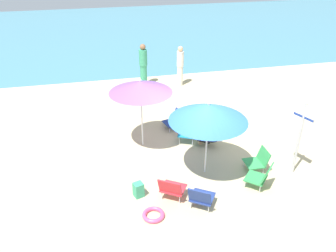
# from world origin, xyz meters

# --- Properties ---
(ground_plane) EXTENTS (40.00, 40.00, 0.00)m
(ground_plane) POSITION_xyz_m (0.00, 0.00, 0.00)
(ground_plane) COLOR #CCB789
(sea_water) EXTENTS (40.00, 16.00, 0.01)m
(sea_water) POSITION_xyz_m (0.00, 14.63, 0.00)
(sea_water) COLOR teal
(sea_water) RESTS_ON ground_plane
(umbrella_purple) EXTENTS (1.68, 1.68, 1.98)m
(umbrella_purple) POSITION_xyz_m (-1.48, 1.38, 1.76)
(umbrella_purple) COLOR silver
(umbrella_purple) RESTS_ON ground_plane
(umbrella_blue) EXTENTS (1.86, 1.86, 1.93)m
(umbrella_blue) POSITION_xyz_m (-0.16, -0.25, 1.67)
(umbrella_blue) COLOR silver
(umbrella_blue) RESTS_ON ground_plane
(beach_chair_a) EXTENTS (0.72, 0.74, 0.64)m
(beach_chair_a) POSITION_xyz_m (-0.67, -1.51, 0.32)
(beach_chair_a) COLOR navy
(beach_chair_a) RESTS_ON ground_plane
(beach_chair_b) EXTENTS (0.64, 0.62, 0.56)m
(beach_chair_b) POSITION_xyz_m (-0.37, 2.14, 0.27)
(beach_chair_b) COLOR navy
(beach_chair_b) RESTS_ON ground_plane
(beach_chair_c) EXTENTS (0.75, 0.74, 0.70)m
(beach_chair_c) POSITION_xyz_m (-0.10, 1.24, 0.37)
(beach_chair_c) COLOR teal
(beach_chair_c) RESTS_ON ground_plane
(beach_chair_d) EXTENTS (0.54, 0.50, 0.58)m
(beach_chair_d) POSITION_xyz_m (1.15, -0.45, 0.30)
(beach_chair_d) COLOR #33934C
(beach_chair_d) RESTS_ON ground_plane
(beach_chair_e) EXTENTS (0.73, 0.73, 0.66)m
(beach_chair_e) POSITION_xyz_m (0.91, -1.11, 0.33)
(beach_chair_e) COLOR #33934C
(beach_chair_e) RESTS_ON ground_plane
(beach_chair_f) EXTENTS (0.73, 0.74, 0.64)m
(beach_chair_f) POSITION_xyz_m (-1.22, -1.09, 0.33)
(beach_chair_f) COLOR red
(beach_chair_f) RESTS_ON ground_plane
(person_a) EXTENTS (0.31, 0.31, 1.63)m
(person_a) POSITION_xyz_m (-0.73, 5.80, 0.83)
(person_a) COLOR #389970
(person_a) RESTS_ON ground_plane
(person_b) EXTENTS (0.26, 0.26, 1.56)m
(person_b) POSITION_xyz_m (0.64, 5.47, 0.80)
(person_b) COLOR silver
(person_b) RESTS_ON ground_plane
(person_c) EXTENTS (0.55, 0.54, 0.90)m
(person_c) POSITION_xyz_m (0.34, 0.88, 0.44)
(person_c) COLOR black
(person_c) RESTS_ON ground_plane
(warning_sign) EXTENTS (0.23, 0.51, 1.91)m
(warning_sign) POSITION_xyz_m (1.99, -0.72, 1.26)
(warning_sign) COLOR #ADADB2
(warning_sign) RESTS_ON ground_plane
(swim_ring) EXTENTS (0.48, 0.48, 0.09)m
(swim_ring) POSITION_xyz_m (-1.72, -1.53, 0.05)
(swim_ring) COLOR #E54C7F
(swim_ring) RESTS_ON ground_plane
(beach_bag) EXTENTS (0.26, 0.26, 0.35)m
(beach_bag) POSITION_xyz_m (-1.92, -0.80, 0.18)
(beach_bag) COLOR #389970
(beach_bag) RESTS_ON ground_plane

